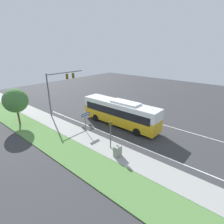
# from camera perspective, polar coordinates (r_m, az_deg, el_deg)

# --- Properties ---
(ground_plane) EXTENTS (80.00, 80.00, 0.00)m
(ground_plane) POSITION_cam_1_polar(r_m,az_deg,el_deg) (23.95, 8.64, -5.66)
(ground_plane) COLOR #38383A
(sidewalk) EXTENTS (2.80, 80.00, 0.12)m
(sidewalk) POSITION_cam_1_polar(r_m,az_deg,el_deg) (19.53, -1.32, -11.68)
(sidewalk) COLOR #9E9E99
(sidewalk) RESTS_ON ground_plane
(grass_verge) EXTENTS (3.60, 80.00, 0.10)m
(grass_verge) POSITION_cam_1_polar(r_m,az_deg,el_deg) (17.70, -8.49, -15.78)
(grass_verge) COLOR #568442
(grass_verge) RESTS_ON ground_plane
(lane_divider_near) EXTENTS (0.14, 30.00, 0.01)m
(lane_divider_near) POSITION_cam_1_polar(r_m,az_deg,el_deg) (21.29, 3.40, -8.96)
(lane_divider_near) COLOR silver
(lane_divider_near) RESTS_ON ground_plane
(lane_divider_far) EXTENTS (0.14, 30.00, 0.01)m
(lane_divider_far) POSITION_cam_1_polar(r_m,az_deg,el_deg) (26.83, 12.76, -3.00)
(lane_divider_far) COLOR silver
(lane_divider_far) RESTS_ON ground_plane
(bus) EXTENTS (2.61, 11.68, 3.65)m
(bus) POSITION_cam_1_polar(r_m,az_deg,el_deg) (24.28, 2.61, 0.04)
(bus) COLOR gold
(bus) RESTS_ON ground_plane
(signal_gantry) EXTENTS (6.87, 0.41, 6.84)m
(signal_gantry) POSITION_cam_1_polar(r_m,az_deg,el_deg) (29.25, -16.80, 8.66)
(signal_gantry) COLOR #4C4C51
(signal_gantry) RESTS_ON ground_plane
(pedestrian_signal) EXTENTS (0.28, 0.34, 3.20)m
(pedestrian_signal) POSITION_cam_1_polar(r_m,az_deg,el_deg) (18.51, -0.47, -6.12)
(pedestrian_signal) COLOR #4C4C51
(pedestrian_signal) RESTS_ON ground_plane
(street_sign) EXTENTS (1.35, 0.08, 2.67)m
(street_sign) POSITION_cam_1_polar(r_m,az_deg,el_deg) (22.52, -8.67, -2.16)
(street_sign) COLOR #4C4C51
(street_sign) RESTS_ON ground_plane
(utility_cabinet) EXTENTS (0.76, 0.54, 1.08)m
(utility_cabinet) POSITION_cam_1_polar(r_m,az_deg,el_deg) (17.93, 1.83, -12.65)
(utility_cabinet) COLOR gray
(utility_cabinet) RESTS_ON sidewalk
(roadside_tree) EXTENTS (3.29, 3.29, 5.16)m
(roadside_tree) POSITION_cam_1_polar(r_m,az_deg,el_deg) (27.16, -29.00, 3.26)
(roadside_tree) COLOR brown
(roadside_tree) RESTS_ON grass_verge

